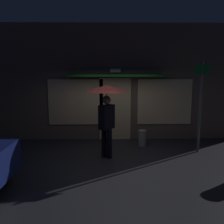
{
  "coord_description": "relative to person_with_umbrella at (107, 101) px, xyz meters",
  "views": [
    {
      "loc": [
        -0.32,
        -7.29,
        2.63
      ],
      "look_at": [
        -0.15,
        0.23,
        1.33
      ],
      "focal_mm": 43.53,
      "sensor_mm": 36.0,
      "label": 1
    }
  ],
  "objects": [
    {
      "name": "ground_plane",
      "position": [
        0.31,
        -0.23,
        -1.66
      ],
      "size": [
        18.0,
        18.0,
        0.0
      ],
      "primitive_type": "plane",
      "color": "#26262B"
    },
    {
      "name": "building_facade",
      "position": [
        0.31,
        2.1,
        0.35
      ],
      "size": [
        9.04,
        1.0,
        4.05
      ],
      "color": "brown",
      "rests_on": "ground"
    },
    {
      "name": "person_with_umbrella",
      "position": [
        0.0,
        0.0,
        0.0
      ],
      "size": [
        1.19,
        1.19,
        2.08
      ],
      "rotation": [
        0.0,
        0.0,
        0.87
      ],
      "color": "black",
      "rests_on": "ground"
    },
    {
      "name": "street_sign_post",
      "position": [
        2.81,
        0.46,
        -0.1
      ],
      "size": [
        0.4,
        0.07,
        2.76
      ],
      "color": "#595B60",
      "rests_on": "ground"
    },
    {
      "name": "sidewalk_bollard",
      "position": [
        1.17,
        1.08,
        -1.39
      ],
      "size": [
        0.25,
        0.25,
        0.53
      ],
      "primitive_type": "cylinder",
      "color": "#9E998E",
      "rests_on": "ground"
    }
  ]
}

